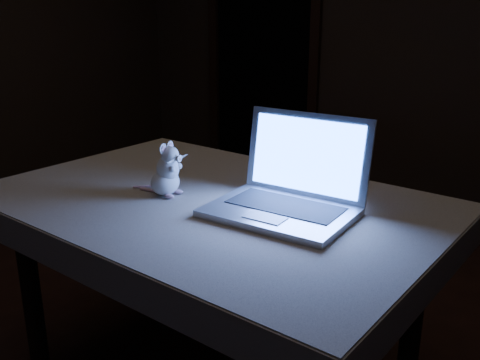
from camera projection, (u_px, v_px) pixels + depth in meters
The scene contains 7 objects.
floor at pixel (205, 360), 2.33m from camera, with size 5.00×5.00×0.00m, color black.
back_wall at pixel (393, 32), 3.97m from camera, with size 4.50×0.04×2.60m, color black.
doorway at pixel (263, 57), 4.59m from camera, with size 1.06×0.36×2.13m, color black, non-canonical shape.
table at pixel (212, 299), 2.05m from camera, with size 1.51×0.97×0.81m, color black, non-canonical shape.
tablecloth at pixel (217, 217), 1.90m from camera, with size 1.62×1.09×0.12m, color #B8AD99, non-canonical shape.
laptop at pixel (280, 170), 1.71m from camera, with size 0.46×0.41×0.31m, color #AEAFB2, non-canonical shape.
plush_mouse at pixel (165, 169), 1.93m from camera, with size 0.14×0.14×0.20m, color silver, non-canonical shape.
Camera 1 is at (1.15, -1.62, 1.47)m, focal length 40.00 mm.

